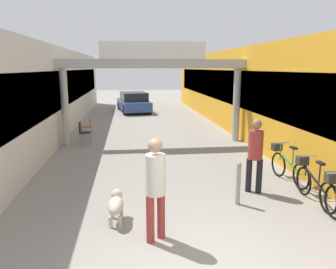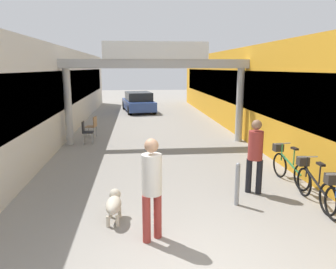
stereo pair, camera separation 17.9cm
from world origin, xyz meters
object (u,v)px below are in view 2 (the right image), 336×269
at_px(cafe_chair_black_nearer, 86,130).
at_px(parked_car_blue, 138,102).
at_px(pedestrian_companion, 255,152).
at_px(cafe_chair_wood_farther, 93,125).
at_px(dog_on_leash, 114,204).
at_px(bicycle_black_second, 313,184).
at_px(bicycle_green_third, 288,166).
at_px(bollard_post_metal, 237,184).
at_px(pedestrian_with_dog, 152,183).

bearing_deg(cafe_chair_black_nearer, parked_car_blue, 77.29).
xyz_separation_m(pedestrian_companion, cafe_chair_wood_farther, (-4.59, 6.84, -0.47)).
distance_m(pedestrian_companion, cafe_chair_black_nearer, 7.30).
xyz_separation_m(pedestrian_companion, dog_on_leash, (-3.21, -1.14, -0.67)).
relative_size(dog_on_leash, cafe_chair_black_nearer, 0.86).
bearing_deg(bicycle_black_second, bicycle_green_third, 87.19).
height_order(cafe_chair_wood_farther, parked_car_blue, parked_car_blue).
height_order(bollard_post_metal, cafe_chair_wood_farther, bollard_post_metal).
xyz_separation_m(pedestrian_with_dog, bicycle_green_third, (3.65, 2.58, -0.60)).
bearing_deg(pedestrian_with_dog, bicycle_green_third, 35.23).
bearing_deg(pedestrian_companion, bollard_post_metal, -133.32).
height_order(bicycle_green_third, cafe_chair_wood_farther, bicycle_green_third).
height_order(bicycle_black_second, bicycle_green_third, same).
xyz_separation_m(pedestrian_with_dog, cafe_chair_black_nearer, (-2.19, 7.50, -0.50)).
distance_m(bollard_post_metal, cafe_chair_black_nearer, 7.44).
relative_size(dog_on_leash, bicycle_black_second, 0.45).
relative_size(pedestrian_with_dog, bicycle_black_second, 1.06).
distance_m(pedestrian_companion, parked_car_blue, 15.19).
distance_m(dog_on_leash, bollard_post_metal, 2.65).
bearing_deg(bicycle_black_second, bollard_post_metal, 178.30).
relative_size(bollard_post_metal, cafe_chair_black_nearer, 1.07).
height_order(pedestrian_companion, dog_on_leash, pedestrian_companion).
bearing_deg(dog_on_leash, pedestrian_companion, 19.51).
height_order(pedestrian_companion, bollard_post_metal, pedestrian_companion).
bearing_deg(bicycle_green_third, parked_car_blue, 104.59).
xyz_separation_m(dog_on_leash, cafe_chair_wood_farther, (-1.38, 7.97, 0.19)).
distance_m(pedestrian_with_dog, parked_car_blue, 16.91).
height_order(dog_on_leash, cafe_chair_black_nearer, cafe_chair_black_nearer).
distance_m(pedestrian_with_dog, pedestrian_companion, 3.17).
xyz_separation_m(dog_on_leash, bicycle_black_second, (4.29, 0.44, 0.09)).
height_order(pedestrian_with_dog, bicycle_black_second, pedestrian_with_dog).
height_order(dog_on_leash, bicycle_green_third, bicycle_green_third).
height_order(pedestrian_companion, bicycle_green_third, pedestrian_companion).
bearing_deg(dog_on_leash, parked_car_blue, 87.76).
bearing_deg(dog_on_leash, bicycle_black_second, 5.88).
height_order(pedestrian_with_dog, parked_car_blue, pedestrian_with_dog).
bearing_deg(bicycle_green_third, pedestrian_companion, -150.59).
bearing_deg(bollard_post_metal, cafe_chair_wood_farther, 118.05).
relative_size(pedestrian_with_dog, dog_on_leash, 2.36).
height_order(dog_on_leash, cafe_chair_wood_farther, cafe_chair_wood_farther).
height_order(pedestrian_companion, cafe_chair_black_nearer, pedestrian_companion).
xyz_separation_m(pedestrian_with_dog, bicycle_black_second, (3.59, 1.24, -0.60)).
relative_size(pedestrian_companion, bicycle_black_second, 1.04).
bearing_deg(cafe_chair_black_nearer, pedestrian_with_dog, -73.70).
distance_m(bicycle_green_third, cafe_chair_black_nearer, 7.64).
bearing_deg(bicycle_green_third, bollard_post_metal, -143.66).
bearing_deg(pedestrian_companion, pedestrian_with_dog, -142.36).
bearing_deg(pedestrian_with_dog, parked_car_blue, 90.24).
bearing_deg(dog_on_leash, pedestrian_with_dog, -48.57).
bearing_deg(cafe_chair_black_nearer, bicycle_black_second, -47.28).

